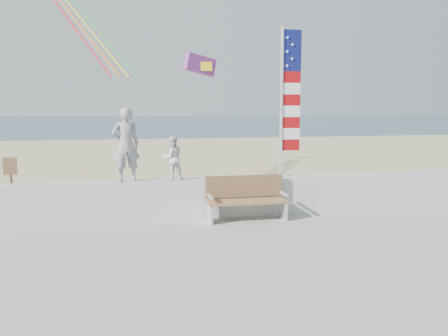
{
  "coord_description": "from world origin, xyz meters",
  "views": [
    {
      "loc": [
        -1.88,
        -8.71,
        2.79
      ],
      "look_at": [
        0.2,
        1.8,
        1.35
      ],
      "focal_mm": 38.0,
      "sensor_mm": 36.0,
      "label": 1
    }
  ],
  "objects_px": {
    "adult": "(126,145)",
    "child": "(173,158)",
    "bench": "(246,198)",
    "flag": "(287,96)"
  },
  "relations": [
    {
      "from": "bench",
      "to": "child",
      "type": "bearing_deg",
      "value": 164.29
    },
    {
      "from": "bench",
      "to": "flag",
      "type": "bearing_deg",
      "value": 22.82
    },
    {
      "from": "adult",
      "to": "child",
      "type": "relative_size",
      "value": 1.64
    },
    {
      "from": "flag",
      "to": "child",
      "type": "bearing_deg",
      "value": 179.99
    },
    {
      "from": "adult",
      "to": "child",
      "type": "bearing_deg",
      "value": 172.45
    },
    {
      "from": "adult",
      "to": "flag",
      "type": "distance_m",
      "value": 3.88
    },
    {
      "from": "adult",
      "to": "bench",
      "type": "relative_size",
      "value": 0.92
    },
    {
      "from": "child",
      "to": "adult",
      "type": "bearing_deg",
      "value": -14.86
    },
    {
      "from": "adult",
      "to": "bench",
      "type": "distance_m",
      "value": 2.95
    },
    {
      "from": "child",
      "to": "bench",
      "type": "relative_size",
      "value": 0.56
    }
  ]
}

